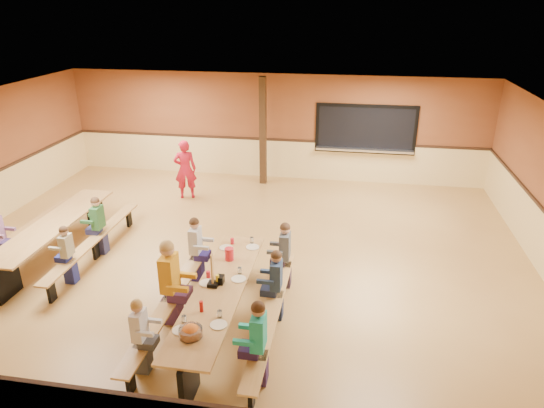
# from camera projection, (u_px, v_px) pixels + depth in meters

# --- Properties ---
(ground) EXTENTS (12.00, 12.00, 0.00)m
(ground) POSITION_uv_depth(u_px,v_px,m) (234.00, 257.00, 9.94)
(ground) COLOR olive
(ground) RESTS_ON ground
(room_envelope) EXTENTS (12.04, 10.04, 3.02)m
(room_envelope) POSITION_uv_depth(u_px,v_px,m) (233.00, 227.00, 9.67)
(room_envelope) COLOR brown
(room_envelope) RESTS_ON ground
(kitchen_pass_through) EXTENTS (2.78, 0.28, 1.38)m
(kitchen_pass_through) POSITION_uv_depth(u_px,v_px,m) (365.00, 131.00, 13.46)
(kitchen_pass_through) COLOR black
(kitchen_pass_through) RESTS_ON ground
(structural_post) EXTENTS (0.18, 0.18, 3.00)m
(structural_post) POSITION_uv_depth(u_px,v_px,m) (263.00, 132.00, 13.38)
(structural_post) COLOR black
(structural_post) RESTS_ON ground
(cafeteria_table_main) EXTENTS (1.91, 3.70, 0.74)m
(cafeteria_table_main) POSITION_uv_depth(u_px,v_px,m) (220.00, 300.00, 7.60)
(cafeteria_table_main) COLOR #A97C43
(cafeteria_table_main) RESTS_ON ground
(cafeteria_table_second) EXTENTS (1.91, 3.70, 0.74)m
(cafeteria_table_second) POSITION_uv_depth(u_px,v_px,m) (56.00, 232.00, 9.82)
(cafeteria_table_second) COLOR #A97C43
(cafeteria_table_second) RESTS_ON ground
(seated_child_white_left) EXTENTS (0.35, 0.28, 1.16)m
(seated_child_white_left) POSITION_uv_depth(u_px,v_px,m) (141.00, 337.00, 6.69)
(seated_child_white_left) COLOR silver
(seated_child_white_left) RESTS_ON ground
(seated_adult_yellow) EXTENTS (0.48, 0.39, 1.44)m
(seated_adult_yellow) POSITION_uv_depth(u_px,v_px,m) (170.00, 283.00, 7.70)
(seated_adult_yellow) COLOR orange
(seated_adult_yellow) RESTS_ON ground
(seated_child_grey_left) EXTENTS (0.38, 0.31, 1.24)m
(seated_child_grey_left) POSITION_uv_depth(u_px,v_px,m) (196.00, 250.00, 8.93)
(seated_child_grey_left) COLOR silver
(seated_child_grey_left) RESTS_ON ground
(seated_child_teal_right) EXTENTS (0.40, 0.33, 1.27)m
(seated_child_teal_right) POSITION_uv_depth(u_px,v_px,m) (259.00, 343.00, 6.47)
(seated_child_teal_right) COLOR teal
(seated_child_teal_right) RESTS_ON ground
(seated_child_navy_right) EXTENTS (0.38, 0.31, 1.22)m
(seated_child_navy_right) POSITION_uv_depth(u_px,v_px,m) (276.00, 285.00, 7.83)
(seated_child_navy_right) COLOR navy
(seated_child_navy_right) RESTS_ON ground
(seated_child_char_right) EXTENTS (0.39, 0.32, 1.25)m
(seated_child_char_right) POSITION_uv_depth(u_px,v_px,m) (285.00, 256.00, 8.71)
(seated_child_char_right) COLOR #494E53
(seated_child_char_right) RESTS_ON ground
(seated_child_green_sec) EXTENTS (0.38, 0.31, 1.22)m
(seated_child_green_sec) POSITION_uv_depth(u_px,v_px,m) (99.00, 226.00, 9.88)
(seated_child_green_sec) COLOR #2B6231
(seated_child_green_sec) RESTS_ON ground
(seated_child_tan_sec) EXTENTS (0.33, 0.27, 1.13)m
(seated_child_tan_sec) POSITION_uv_depth(u_px,v_px,m) (68.00, 255.00, 8.85)
(seated_child_tan_sec) COLOR #A29E84
(seated_child_tan_sec) RESTS_ON ground
(standing_woman) EXTENTS (0.66, 0.53, 1.57)m
(standing_woman) POSITION_uv_depth(u_px,v_px,m) (185.00, 169.00, 12.63)
(standing_woman) COLOR #B41428
(standing_woman) RESTS_ON ground
(punch_pitcher) EXTENTS (0.16, 0.16, 0.22)m
(punch_pitcher) POSITION_uv_depth(u_px,v_px,m) (229.00, 254.00, 8.30)
(punch_pitcher) COLOR red
(punch_pitcher) RESTS_ON cafeteria_table_main
(chip_bowl) EXTENTS (0.32, 0.32, 0.15)m
(chip_bowl) POSITION_uv_depth(u_px,v_px,m) (191.00, 331.00, 6.42)
(chip_bowl) COLOR orange
(chip_bowl) RESTS_ON cafeteria_table_main
(napkin_dispenser) EXTENTS (0.10, 0.14, 0.13)m
(napkin_dispenser) POSITION_uv_depth(u_px,v_px,m) (221.00, 280.00, 7.63)
(napkin_dispenser) COLOR black
(napkin_dispenser) RESTS_ON cafeteria_table_main
(condiment_mustard) EXTENTS (0.06, 0.06, 0.17)m
(condiment_mustard) POSITION_uv_depth(u_px,v_px,m) (217.00, 280.00, 7.58)
(condiment_mustard) COLOR yellow
(condiment_mustard) RESTS_ON cafeteria_table_main
(condiment_ketchup) EXTENTS (0.06, 0.06, 0.17)m
(condiment_ketchup) POSITION_uv_depth(u_px,v_px,m) (201.00, 306.00, 6.93)
(condiment_ketchup) COLOR #B2140F
(condiment_ketchup) RESTS_ON cafeteria_table_main
(table_paddle) EXTENTS (0.16, 0.16, 0.56)m
(table_paddle) POSITION_uv_depth(u_px,v_px,m) (213.00, 278.00, 7.53)
(table_paddle) COLOR black
(table_paddle) RESTS_ON cafeteria_table_main
(place_settings) EXTENTS (0.65, 3.30, 0.11)m
(place_settings) POSITION_uv_depth(u_px,v_px,m) (219.00, 285.00, 7.50)
(place_settings) COLOR beige
(place_settings) RESTS_ON cafeteria_table_main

